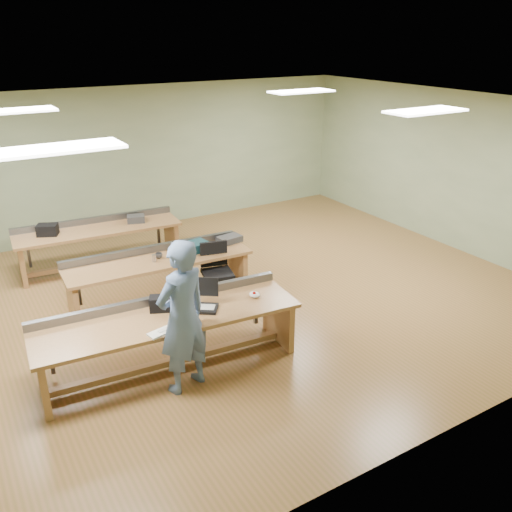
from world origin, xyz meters
name	(u,v)px	position (x,y,z in m)	size (l,w,h in m)	color
floor	(223,299)	(0.00, 0.00, 0.00)	(10.00, 10.00, 0.00)	brown
ceiling	(218,109)	(0.00, 0.00, 3.00)	(10.00, 10.00, 0.00)	silver
wall_back	(132,160)	(0.00, 4.00, 1.50)	(10.00, 0.04, 3.00)	#91A17A
wall_front	(422,326)	(0.00, -4.00, 1.50)	(10.00, 0.04, 3.00)	#91A17A
wall_right	(448,170)	(5.00, 0.00, 1.50)	(0.04, 8.00, 3.00)	#91A17A
fluor_panels	(218,111)	(0.00, 0.00, 2.97)	(6.20, 3.50, 0.03)	white
workbench_front	(169,328)	(-1.46, -1.32, 0.57)	(3.36, 1.15, 0.86)	#A57845
workbench_mid	(159,270)	(-0.89, 0.44, 0.56)	(2.91, 0.91, 0.86)	#A57845
workbench_back	(99,238)	(-1.29, 2.32, 0.56)	(2.93, 0.98, 0.86)	#A57845
person	(182,317)	(-1.46, -1.81, 0.96)	(0.70, 0.46, 1.92)	slate
laptop_base	(204,308)	(-1.00, -1.42, 0.77)	(0.33, 0.27, 0.04)	black
laptop_screen	(205,287)	(-0.93, -1.32, 1.01)	(0.33, 0.02, 0.26)	black
keyboard	(166,330)	(-1.62, -1.67, 0.76)	(0.45, 0.15, 0.03)	white
trackball_mouse	(255,294)	(-0.27, -1.44, 0.78)	(0.14, 0.16, 0.07)	white
camera_bag	(161,303)	(-1.47, -1.15, 0.84)	(0.28, 0.18, 0.19)	black
task_chair	(217,281)	(-0.10, 0.00, 0.35)	(0.62, 0.62, 0.96)	black
parts_bin_teal	(195,247)	(-0.26, 0.43, 0.82)	(0.40, 0.30, 0.14)	#143742
parts_bin_grey	(230,239)	(0.40, 0.48, 0.80)	(0.39, 0.25, 0.11)	#323234
mug	(159,256)	(-0.87, 0.45, 0.79)	(0.11, 0.11, 0.09)	#323234
drinks_can	(154,258)	(-0.98, 0.36, 0.81)	(0.06, 0.06, 0.12)	#B4B4B8
storage_box_back	(48,230)	(-2.13, 2.40, 0.85)	(0.33, 0.24, 0.19)	black
tray_back	(136,219)	(-0.59, 2.27, 0.81)	(0.31, 0.23, 0.13)	#323234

